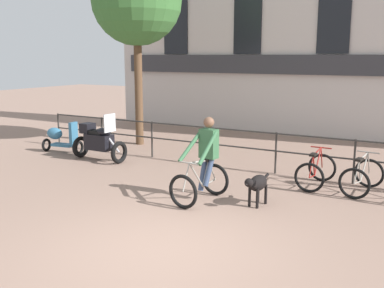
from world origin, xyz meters
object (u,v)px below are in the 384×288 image
parked_motorcycle (99,141)px  parked_scooter (61,138)px  cyclist_with_bike (204,164)px  parked_bicycle_mid_left (362,177)px  parked_bicycle_near_lamp (316,171)px  dog (257,184)px

parked_motorcycle → parked_scooter: size_ratio=1.21×
parked_motorcycle → cyclist_with_bike: bearing=-109.3°
parked_motorcycle → parked_bicycle_mid_left: parked_motorcycle is taller
parked_bicycle_near_lamp → parked_bicycle_mid_left: bearing=-179.1°
dog → parked_motorcycle: parked_motorcycle is taller
parked_motorcycle → parked_bicycle_near_lamp: parked_motorcycle is taller
parked_motorcycle → parked_bicycle_mid_left: (6.99, 0.42, -0.20)m
parked_motorcycle → parked_bicycle_near_lamp: size_ratio=1.43×
dog → parked_bicycle_near_lamp: bearing=78.6°
dog → cyclist_with_bike: bearing=-162.5°
parked_bicycle_mid_left → parked_scooter: 8.69m
dog → parked_scooter: parked_scooter is taller
parked_bicycle_mid_left → parked_scooter: size_ratio=0.89×
parked_bicycle_near_lamp → parked_bicycle_mid_left: size_ratio=0.95×
parked_bicycle_near_lamp → parked_motorcycle: bearing=4.9°
parked_motorcycle → parked_bicycle_near_lamp: bearing=-83.9°
cyclist_with_bike → parked_bicycle_mid_left: (2.73, 2.09, -0.41)m
dog → parked_bicycle_near_lamp: parked_bicycle_near_lamp is taller
parked_bicycle_near_lamp → parked_scooter: parked_scooter is taller
cyclist_with_bike → dog: bearing=16.8°
parked_motorcycle → parked_scooter: parked_motorcycle is taller
parked_motorcycle → parked_bicycle_near_lamp: (6.00, 0.42, -0.20)m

